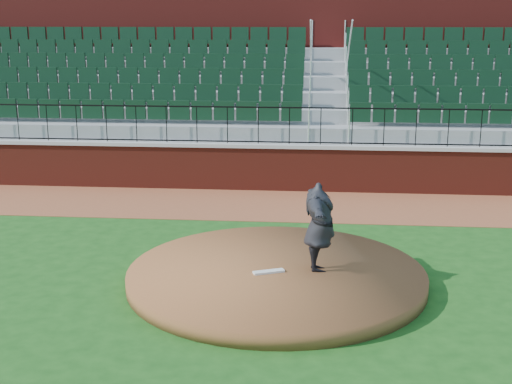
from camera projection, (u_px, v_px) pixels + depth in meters
ground at (249, 281)px, 12.53m from camera, size 90.00×90.00×0.00m
warning_track at (269, 204)px, 17.75m from camera, size 34.00×3.20×0.01m
field_wall at (274, 169)px, 19.15m from camera, size 34.00×0.35×1.20m
wall_cap at (274, 146)px, 18.99m from camera, size 34.00×0.45×0.10m
wall_railing at (274, 126)px, 18.86m from camera, size 34.00×0.05×1.00m
seating_stands at (279, 97)px, 21.37m from camera, size 34.00×5.10×4.60m
concourse_wall at (284, 75)px, 23.97m from camera, size 34.00×0.50×5.50m
pitchers_mound at (276, 276)px, 12.44m from camera, size 5.35×5.35×0.25m
pitching_rubber at (269, 272)px, 12.25m from camera, size 0.57×0.34×0.04m
pitcher at (319, 227)px, 12.19m from camera, size 0.70×2.02×1.61m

